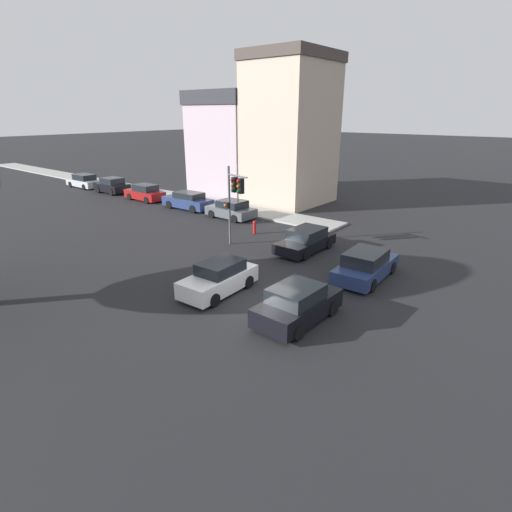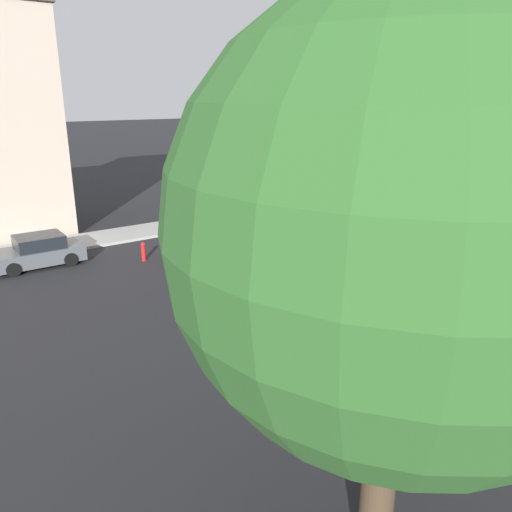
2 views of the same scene
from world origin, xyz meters
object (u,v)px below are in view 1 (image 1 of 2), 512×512
parked_car_2 (145,193)px  fire_hydrant (254,227)px  parked_car_4 (84,181)px  parked_car_3 (112,186)px  crossing_car_3 (297,304)px  parked_car_0 (231,210)px  crossing_car_0 (219,278)px  traffic_signal (234,193)px  crossing_car_1 (306,241)px  crossing_car_2 (366,265)px  parked_car_1 (188,201)px

parked_car_2 → fire_hydrant: bearing=171.7°
parked_car_4 → parked_car_3: bearing=-179.4°
crossing_car_3 → fire_hydrant: size_ratio=4.40×
parked_car_0 → parked_car_4: (-0.14, 22.15, 0.02)m
crossing_car_0 → crossing_car_3: size_ratio=1.00×
crossing_car_0 → crossing_car_3: crossing_car_3 is taller
parked_car_0 → parked_car_2: size_ratio=0.92×
parked_car_3 → traffic_signal: bearing=165.4°
traffic_signal → parked_car_2: traffic_signal is taller
crossing_car_1 → crossing_car_2: crossing_car_2 is taller
crossing_car_0 → parked_car_3: 27.90m
parked_car_2 → parked_car_4: bearing=-0.4°
crossing_car_0 → fire_hydrant: bearing=-153.6°
parked_car_2 → fire_hydrant: (-2.10, -15.24, -0.23)m
parked_car_0 → parked_car_1: (-0.01, 5.07, 0.04)m
crossing_car_1 → crossing_car_3: bearing=30.3°
parked_car_3 → crossing_car_0: bearing=156.2°
parked_car_2 → parked_car_4: size_ratio=0.93×
traffic_signal → parked_car_2: (5.01, 16.03, -2.69)m
crossing_car_1 → parked_car_4: 31.22m
crossing_car_2 → parked_car_0: bearing=67.6°
crossing_car_2 → crossing_car_3: crossing_car_3 is taller
crossing_car_3 → crossing_car_0: bearing=91.5°
crossing_car_3 → parked_car_3: size_ratio=1.03×
traffic_signal → parked_car_0: traffic_signal is taller
parked_car_3 → parked_car_1: bearing=178.7°
traffic_signal → fire_hydrant: 4.19m
crossing_car_3 → parked_car_1: crossing_car_3 is taller
traffic_signal → parked_car_2: size_ratio=1.14×
crossing_car_1 → crossing_car_3: size_ratio=1.06×
crossing_car_3 → parked_car_1: size_ratio=0.85×
crossing_car_0 → parked_car_1: 17.65m
crossing_car_3 → parked_car_4: bearing=74.7°
parked_car_0 → parked_car_4: bearing=0.7°
parked_car_2 → parked_car_4: (-0.01, 11.13, -0.02)m
crossing_car_1 → parked_car_0: parked_car_0 is taller
crossing_car_2 → parked_car_4: (4.69, 35.73, 0.00)m
crossing_car_3 → parked_car_2: (10.53, 24.34, -0.00)m
crossing_car_0 → crossing_car_1: size_ratio=0.95×
traffic_signal → crossing_car_3: traffic_signal is taller
parked_car_0 → crossing_car_1: bearing=161.1°
traffic_signal → parked_car_3: bearing=-92.3°
crossing_car_3 → parked_car_0: bearing=52.5°
crossing_car_1 → fire_hydrant: 4.80m
parked_car_3 → fire_hydrant: (-2.23, -21.01, -0.26)m
crossing_car_0 → fire_hydrant: 9.71m
crossing_car_2 → crossing_car_3: bearing=174.6°
fire_hydrant → parked_car_1: bearing=76.5°
crossing_car_3 → fire_hydrant: crossing_car_3 is taller
traffic_signal → crossing_car_2: bearing=103.0°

